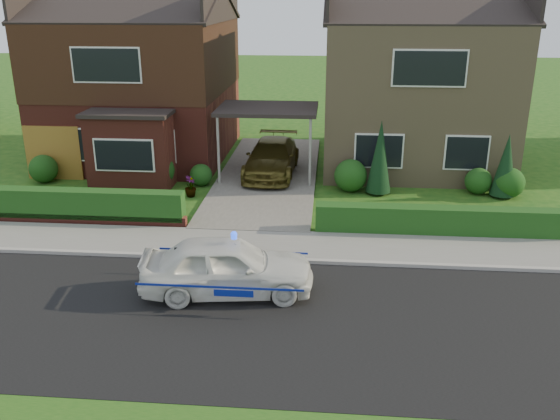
# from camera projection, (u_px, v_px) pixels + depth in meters

# --- Properties ---
(ground) EXTENTS (120.00, 120.00, 0.00)m
(ground) POSITION_uv_depth(u_px,v_px,m) (217.00, 318.00, 13.28)
(ground) COLOR #194B14
(ground) RESTS_ON ground
(road) EXTENTS (60.00, 6.00, 0.02)m
(road) POSITION_uv_depth(u_px,v_px,m) (217.00, 318.00, 13.28)
(road) COLOR black
(road) RESTS_ON ground
(kerb) EXTENTS (60.00, 0.16, 0.12)m
(kerb) POSITION_uv_depth(u_px,v_px,m) (238.00, 259.00, 16.11)
(kerb) COLOR #9E9993
(kerb) RESTS_ON ground
(sidewalk) EXTENTS (60.00, 2.00, 0.10)m
(sidewalk) POSITION_uv_depth(u_px,v_px,m) (243.00, 244.00, 17.10)
(sidewalk) COLOR slate
(sidewalk) RESTS_ON ground
(driveway) EXTENTS (3.80, 12.00, 0.12)m
(driveway) POSITION_uv_depth(u_px,v_px,m) (268.00, 175.00, 23.55)
(driveway) COLOR #666059
(driveway) RESTS_ON ground
(house_left) EXTENTS (7.50, 9.53, 7.25)m
(house_left) POSITION_uv_depth(u_px,v_px,m) (141.00, 69.00, 25.44)
(house_left) COLOR maroon
(house_left) RESTS_ON ground
(house_right) EXTENTS (7.50, 8.06, 7.25)m
(house_right) POSITION_uv_depth(u_px,v_px,m) (413.00, 75.00, 24.65)
(house_right) COLOR #99815D
(house_right) RESTS_ON ground
(carport_link) EXTENTS (3.80, 3.00, 2.77)m
(carport_link) POSITION_uv_depth(u_px,v_px,m) (268.00, 110.00, 22.61)
(carport_link) COLOR black
(carport_link) RESTS_ON ground
(garage_door) EXTENTS (2.20, 0.10, 2.10)m
(garage_door) POSITION_uv_depth(u_px,v_px,m) (53.00, 153.00, 22.90)
(garage_door) COLOR brown
(garage_door) RESTS_ON ground
(dwarf_wall) EXTENTS (7.70, 0.25, 0.36)m
(dwarf_wall) POSITION_uv_depth(u_px,v_px,m) (66.00, 219.00, 18.64)
(dwarf_wall) COLOR maroon
(dwarf_wall) RESTS_ON ground
(hedge_left) EXTENTS (7.50, 0.55, 0.90)m
(hedge_left) POSITION_uv_depth(u_px,v_px,m) (69.00, 222.00, 18.85)
(hedge_left) COLOR #183811
(hedge_left) RESTS_ON ground
(hedge_right) EXTENTS (7.50, 0.55, 0.80)m
(hedge_right) POSITION_uv_depth(u_px,v_px,m) (440.00, 236.00, 17.82)
(hedge_right) COLOR #183811
(hedge_right) RESTS_ON ground
(shrub_left_far) EXTENTS (1.08, 1.08, 1.08)m
(shrub_left_far) POSITION_uv_depth(u_px,v_px,m) (43.00, 169.00, 22.67)
(shrub_left_far) COLOR #183811
(shrub_left_far) RESTS_ON ground
(shrub_left_mid) EXTENTS (1.32, 1.32, 1.32)m
(shrub_left_mid) POSITION_uv_depth(u_px,v_px,m) (157.00, 170.00, 22.08)
(shrub_left_mid) COLOR #183811
(shrub_left_mid) RESTS_ON ground
(shrub_left_near) EXTENTS (0.84, 0.84, 0.84)m
(shrub_left_near) POSITION_uv_depth(u_px,v_px,m) (201.00, 175.00, 22.31)
(shrub_left_near) COLOR #183811
(shrub_left_near) RESTS_ON ground
(shrub_right_near) EXTENTS (1.20, 1.20, 1.20)m
(shrub_right_near) POSITION_uv_depth(u_px,v_px,m) (351.00, 176.00, 21.61)
(shrub_right_near) COLOR #183811
(shrub_right_near) RESTS_ON ground
(shrub_right_mid) EXTENTS (0.96, 0.96, 0.96)m
(shrub_right_mid) POSITION_uv_depth(u_px,v_px,m) (478.00, 181.00, 21.38)
(shrub_right_mid) COLOR #183811
(shrub_right_mid) RESTS_ON ground
(shrub_right_far) EXTENTS (1.08, 1.08, 1.08)m
(shrub_right_far) POSITION_uv_depth(u_px,v_px,m) (509.00, 183.00, 20.99)
(shrub_right_far) COLOR #183811
(shrub_right_far) RESTS_ON ground
(conifer_a) EXTENTS (0.90, 0.90, 2.60)m
(conifer_a) POSITION_uv_depth(u_px,v_px,m) (380.00, 159.00, 21.10)
(conifer_a) COLOR black
(conifer_a) RESTS_ON ground
(conifer_b) EXTENTS (0.90, 0.90, 2.20)m
(conifer_b) POSITION_uv_depth(u_px,v_px,m) (506.00, 167.00, 20.82)
(conifer_b) COLOR black
(conifer_b) RESTS_ON ground
(police_car) EXTENTS (3.80, 4.30, 1.57)m
(police_car) POSITION_uv_depth(u_px,v_px,m) (227.00, 267.00, 14.16)
(police_car) COLOR silver
(police_car) RESTS_ON ground
(driveway_car) EXTENTS (2.04, 4.66, 1.33)m
(driveway_car) POSITION_uv_depth(u_px,v_px,m) (272.00, 158.00, 23.26)
(driveway_car) COLOR brown
(driveway_car) RESTS_ON driveway
(potted_plant_b) EXTENTS (0.58, 0.55, 0.82)m
(potted_plant_b) POSITION_uv_depth(u_px,v_px,m) (103.00, 177.00, 22.04)
(potted_plant_b) COLOR gray
(potted_plant_b) RESTS_ON ground
(potted_plant_c) EXTENTS (0.49, 0.49, 0.74)m
(potted_plant_c) POSITION_uv_depth(u_px,v_px,m) (190.00, 187.00, 21.10)
(potted_plant_c) COLOR gray
(potted_plant_c) RESTS_ON ground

